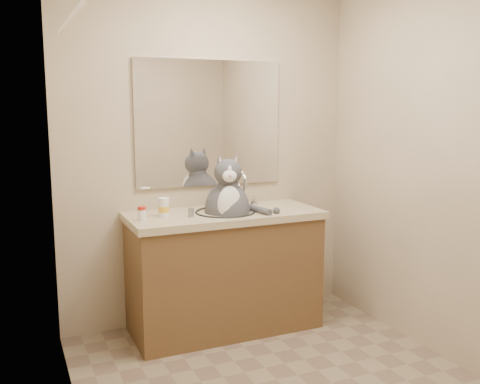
% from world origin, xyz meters
% --- Properties ---
extents(room, '(2.22, 2.52, 2.42)m').
position_xyz_m(room, '(0.00, 0.00, 1.20)').
color(room, '#817259').
rests_on(room, ground).
extents(vanity, '(1.34, 0.59, 1.12)m').
position_xyz_m(vanity, '(0.00, 0.96, 0.44)').
color(vanity, brown).
rests_on(vanity, ground).
extents(mirror, '(1.10, 0.02, 0.90)m').
position_xyz_m(mirror, '(0.00, 1.24, 1.45)').
color(mirror, white).
rests_on(mirror, room).
extents(shower_curtain, '(0.02, 1.30, 1.93)m').
position_xyz_m(shower_curtain, '(-1.05, 0.10, 1.03)').
color(shower_curtain, '#C6B396').
rests_on(shower_curtain, ground).
extents(cat, '(0.43, 0.44, 0.63)m').
position_xyz_m(cat, '(0.02, 0.94, 0.89)').
color(cat, '#47464C').
rests_on(cat, vanity).
extents(pill_bottle_redcap, '(0.07, 0.07, 0.09)m').
position_xyz_m(pill_bottle_redcap, '(-0.59, 0.91, 0.90)').
color(pill_bottle_redcap, white).
rests_on(pill_bottle_redcap, vanity).
extents(pill_bottle_orange, '(0.08, 0.08, 0.12)m').
position_xyz_m(pill_bottle_orange, '(-0.43, 0.98, 0.91)').
color(pill_bottle_orange, white).
rests_on(pill_bottle_orange, vanity).
extents(grey_canister, '(0.05, 0.05, 0.06)m').
position_xyz_m(grey_canister, '(-0.27, 0.89, 0.88)').
color(grey_canister, gray).
rests_on(grey_canister, vanity).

